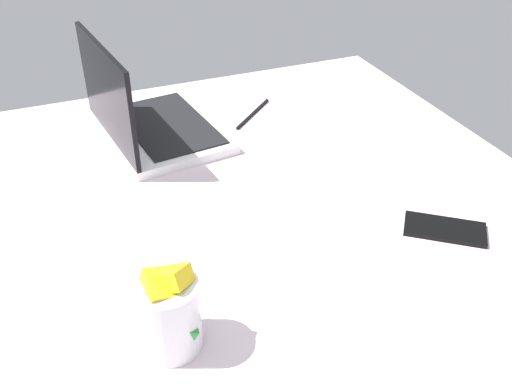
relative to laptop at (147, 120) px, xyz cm
name	(u,v)px	position (x,y,z in cm)	size (l,w,h in cm)	color
bed_mattress	(250,382)	(-63.71, 0.75, -13.41)	(180.00, 140.00, 18.00)	silver
laptop	(147,120)	(0.00, 0.00, 0.00)	(35.62, 26.95, 23.00)	silver
snack_cup	(169,312)	(-59.98, 10.97, 1.66)	(9.00, 9.07, 14.14)	silver
cell_phone	(445,229)	(-53.26, -40.35, -4.01)	(6.80, 14.00, 0.80)	black
charger_cable	(253,114)	(1.70, -25.91, -4.11)	(17.00, 0.60, 0.60)	black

